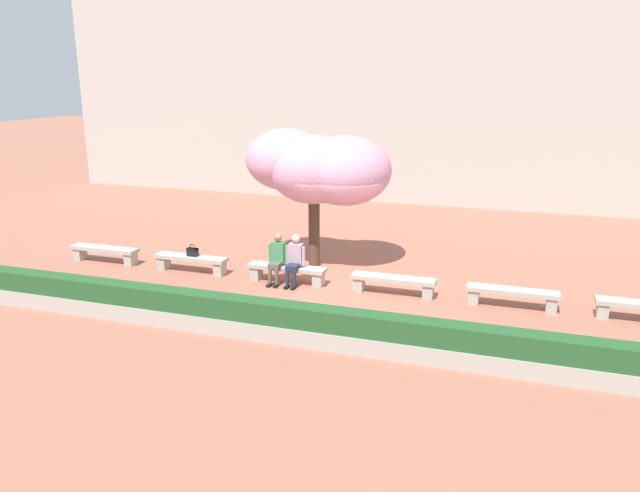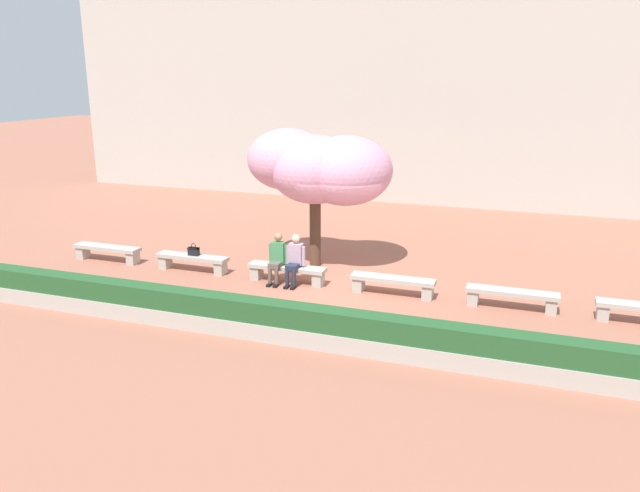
{
  "view_description": "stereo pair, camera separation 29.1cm",
  "coord_description": "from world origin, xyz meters",
  "px_view_note": "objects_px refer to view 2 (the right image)",
  "views": [
    {
      "loc": [
        4.26,
        -14.18,
        5.27
      ],
      "look_at": [
        -0.56,
        0.2,
        1.0
      ],
      "focal_mm": 35.0,
      "sensor_mm": 36.0,
      "label": 1
    },
    {
      "loc": [
        4.54,
        -14.09,
        5.27
      ],
      "look_at": [
        -0.56,
        0.2,
        1.0
      ],
      "focal_mm": 35.0,
      "sensor_mm": 36.0,
      "label": 2
    }
  ],
  "objects_px": {
    "handbag": "(194,251)",
    "cherry_tree_main": "(320,168)",
    "stone_bench_center": "(287,271)",
    "person_seated_left": "(277,256)",
    "person_seated_right": "(295,258)",
    "stone_bench_west_end": "(107,251)",
    "stone_bench_near_west": "(192,260)",
    "stone_bench_east_end": "(512,296)",
    "stone_bench_near_east": "(393,283)"
  },
  "relations": [
    {
      "from": "stone_bench_near_west",
      "to": "stone_bench_near_east",
      "type": "xyz_separation_m",
      "value": [
        5.57,
        0.0,
        0.0
      ]
    },
    {
      "from": "person_seated_right",
      "to": "stone_bench_east_end",
      "type": "bearing_deg",
      "value": 0.58
    },
    {
      "from": "person_seated_left",
      "to": "person_seated_right",
      "type": "height_order",
      "value": "same"
    },
    {
      "from": "person_seated_left",
      "to": "person_seated_right",
      "type": "relative_size",
      "value": 1.0
    },
    {
      "from": "stone_bench_east_end",
      "to": "person_seated_right",
      "type": "relative_size",
      "value": 1.6
    },
    {
      "from": "stone_bench_west_end",
      "to": "stone_bench_east_end",
      "type": "relative_size",
      "value": 1.0
    },
    {
      "from": "stone_bench_center",
      "to": "stone_bench_east_end",
      "type": "distance_m",
      "value": 5.57
    },
    {
      "from": "stone_bench_west_end",
      "to": "stone_bench_center",
      "type": "distance_m",
      "value": 5.57
    },
    {
      "from": "cherry_tree_main",
      "to": "stone_bench_east_end",
      "type": "bearing_deg",
      "value": -18.08
    },
    {
      "from": "person_seated_right",
      "to": "stone_bench_west_end",
      "type": "bearing_deg",
      "value": 179.47
    },
    {
      "from": "stone_bench_west_end",
      "to": "handbag",
      "type": "height_order",
      "value": "handbag"
    },
    {
      "from": "stone_bench_center",
      "to": "person_seated_right",
      "type": "bearing_deg",
      "value": -12.45
    },
    {
      "from": "stone_bench_near_east",
      "to": "person_seated_left",
      "type": "bearing_deg",
      "value": -178.99
    },
    {
      "from": "handbag",
      "to": "cherry_tree_main",
      "type": "height_order",
      "value": "cherry_tree_main"
    },
    {
      "from": "person_seated_right",
      "to": "handbag",
      "type": "height_order",
      "value": "person_seated_right"
    },
    {
      "from": "stone_bench_near_east",
      "to": "handbag",
      "type": "relative_size",
      "value": 6.08
    },
    {
      "from": "stone_bench_near_west",
      "to": "handbag",
      "type": "distance_m",
      "value": 0.27
    },
    {
      "from": "stone_bench_center",
      "to": "stone_bench_east_end",
      "type": "xyz_separation_m",
      "value": [
        5.57,
        0.0,
        0.0
      ]
    },
    {
      "from": "person_seated_left",
      "to": "cherry_tree_main",
      "type": "xyz_separation_m",
      "value": [
        0.52,
        1.78,
        2.05
      ]
    },
    {
      "from": "handbag",
      "to": "cherry_tree_main",
      "type": "distance_m",
      "value": 4.09
    },
    {
      "from": "person_seated_left",
      "to": "stone_bench_east_end",
      "type": "bearing_deg",
      "value": 0.53
    },
    {
      "from": "stone_bench_west_end",
      "to": "stone_bench_east_end",
      "type": "xyz_separation_m",
      "value": [
        11.13,
        0.0,
        0.0
      ]
    },
    {
      "from": "stone_bench_west_end",
      "to": "stone_bench_east_end",
      "type": "bearing_deg",
      "value": 0.0
    },
    {
      "from": "stone_bench_near_east",
      "to": "cherry_tree_main",
      "type": "xyz_separation_m",
      "value": [
        -2.5,
        1.72,
        2.44
      ]
    },
    {
      "from": "stone_bench_near_west",
      "to": "handbag",
      "type": "xyz_separation_m",
      "value": [
        0.05,
        0.01,
        0.27
      ]
    },
    {
      "from": "stone_bench_center",
      "to": "person_seated_left",
      "type": "relative_size",
      "value": 1.6
    },
    {
      "from": "stone_bench_center",
      "to": "person_seated_right",
      "type": "height_order",
      "value": "person_seated_right"
    },
    {
      "from": "stone_bench_east_end",
      "to": "stone_bench_west_end",
      "type": "bearing_deg",
      "value": 180.0
    },
    {
      "from": "stone_bench_near_east",
      "to": "person_seated_right",
      "type": "xyz_separation_m",
      "value": [
        -2.54,
        -0.05,
        0.39
      ]
    },
    {
      "from": "person_seated_right",
      "to": "handbag",
      "type": "xyz_separation_m",
      "value": [
        -2.97,
        0.07,
        -0.12
      ]
    },
    {
      "from": "handbag",
      "to": "person_seated_right",
      "type": "bearing_deg",
      "value": -1.26
    },
    {
      "from": "person_seated_left",
      "to": "cherry_tree_main",
      "type": "bearing_deg",
      "value": 73.62
    },
    {
      "from": "person_seated_right",
      "to": "handbag",
      "type": "bearing_deg",
      "value": 178.74
    },
    {
      "from": "stone_bench_near_east",
      "to": "person_seated_left",
      "type": "height_order",
      "value": "person_seated_left"
    },
    {
      "from": "stone_bench_near_west",
      "to": "cherry_tree_main",
      "type": "bearing_deg",
      "value": 29.34
    },
    {
      "from": "stone_bench_east_end",
      "to": "handbag",
      "type": "height_order",
      "value": "handbag"
    },
    {
      "from": "person_seated_right",
      "to": "person_seated_left",
      "type": "bearing_deg",
      "value": 179.99
    },
    {
      "from": "stone_bench_near_west",
      "to": "person_seated_right",
      "type": "distance_m",
      "value": 3.05
    },
    {
      "from": "stone_bench_west_end",
      "to": "person_seated_left",
      "type": "xyz_separation_m",
      "value": [
        5.33,
        -0.05,
        0.39
      ]
    },
    {
      "from": "stone_bench_west_end",
      "to": "stone_bench_center",
      "type": "relative_size",
      "value": 1.0
    },
    {
      "from": "stone_bench_center",
      "to": "person_seated_left",
      "type": "xyz_separation_m",
      "value": [
        -0.24,
        -0.05,
        0.39
      ]
    },
    {
      "from": "stone_bench_near_west",
      "to": "stone_bench_near_east",
      "type": "distance_m",
      "value": 5.57
    },
    {
      "from": "stone_bench_near_east",
      "to": "stone_bench_center",
      "type": "bearing_deg",
      "value": 180.0
    },
    {
      "from": "stone_bench_east_end",
      "to": "person_seated_right",
      "type": "distance_m",
      "value": 5.34
    },
    {
      "from": "stone_bench_center",
      "to": "stone_bench_west_end",
      "type": "bearing_deg",
      "value": 180.0
    },
    {
      "from": "handbag",
      "to": "person_seated_left",
      "type": "bearing_deg",
      "value": -1.5
    },
    {
      "from": "stone_bench_near_east",
      "to": "person_seated_right",
      "type": "distance_m",
      "value": 2.57
    },
    {
      "from": "stone_bench_east_end",
      "to": "cherry_tree_main",
      "type": "distance_m",
      "value": 6.07
    },
    {
      "from": "stone_bench_west_end",
      "to": "person_seated_right",
      "type": "height_order",
      "value": "person_seated_right"
    },
    {
      "from": "stone_bench_near_west",
      "to": "stone_bench_east_end",
      "type": "relative_size",
      "value": 1.0
    }
  ]
}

